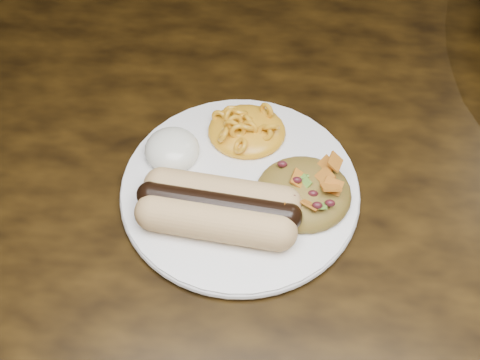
{
  "coord_description": "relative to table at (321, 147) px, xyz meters",
  "views": [
    {
      "loc": [
        -0.04,
        -0.49,
        1.25
      ],
      "look_at": [
        -0.08,
        -0.14,
        0.77
      ],
      "focal_mm": 50.0,
      "sensor_mm": 36.0,
      "label": 1
    }
  ],
  "objects": [
    {
      "name": "table",
      "position": [
        0.0,
        0.0,
        0.0
      ],
      "size": [
        1.6,
        0.9,
        0.75
      ],
      "color": "#311F08",
      "rests_on": "floor"
    },
    {
      "name": "mac_and_cheese",
      "position": [
        -0.08,
        -0.08,
        0.12
      ],
      "size": [
        0.08,
        0.08,
        0.03
      ],
      "primitive_type": "ellipsoid",
      "rotation": [
        0.0,
        0.0,
        -0.12
      ],
      "color": "gold",
      "rests_on": "plate"
    },
    {
      "name": "hotdog",
      "position": [
        -0.09,
        -0.18,
        0.12
      ],
      "size": [
        0.12,
        0.07,
        0.03
      ],
      "rotation": [
        0.0,
        0.0,
        -0.09
      ],
      "color": "tan",
      "rests_on": "plate"
    },
    {
      "name": "fork",
      "position": [
        -0.08,
        -0.17,
        0.09
      ],
      "size": [
        0.07,
        0.15,
        0.0
      ],
      "primitive_type": "cube",
      "rotation": [
        0.0,
        0.0,
        -0.36
      ],
      "color": "white",
      "rests_on": "table"
    },
    {
      "name": "plate",
      "position": [
        -0.08,
        -0.14,
        0.1
      ],
      "size": [
        0.28,
        0.28,
        0.01
      ],
      "primitive_type": "cylinder",
      "rotation": [
        0.0,
        0.0,
        0.35
      ],
      "color": "white",
      "rests_on": "table"
    },
    {
      "name": "floor",
      "position": [
        0.0,
        0.0,
        -0.66
      ],
      "size": [
        4.0,
        4.0,
        0.0
      ],
      "primitive_type": "plane",
      "color": "#3E2912",
      "rests_on": "ground"
    },
    {
      "name": "taco_salad",
      "position": [
        -0.02,
        -0.15,
        0.12
      ],
      "size": [
        0.09,
        0.08,
        0.04
      ],
      "rotation": [
        0.0,
        0.0,
        -0.03
      ],
      "color": "#A95327",
      "rests_on": "plate"
    },
    {
      "name": "sour_cream",
      "position": [
        -0.15,
        -0.11,
        0.12
      ],
      "size": [
        0.07,
        0.07,
        0.03
      ],
      "primitive_type": "ellipsoid",
      "rotation": [
        0.0,
        0.0,
        0.4
      ],
      "color": "white",
      "rests_on": "plate"
    }
  ]
}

